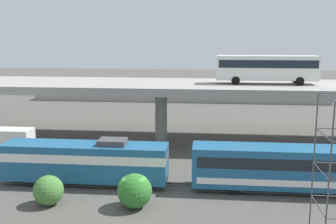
% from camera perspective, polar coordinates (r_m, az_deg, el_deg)
% --- Properties ---
extents(ground_plane, '(260.00, 260.00, 0.00)m').
position_cam_1_polar(ground_plane, '(32.94, -5.17, -12.77)').
color(ground_plane, '#4C4944').
extents(rail_strip_near, '(110.00, 0.12, 0.12)m').
position_cam_1_polar(rail_strip_near, '(35.89, -4.16, -10.62)').
color(rail_strip_near, '#59544C').
rests_on(rail_strip_near, ground_plane).
extents(rail_strip_far, '(110.00, 0.12, 0.12)m').
position_cam_1_polar(rail_strip_far, '(37.22, -3.77, -9.81)').
color(rail_strip_far, '#59544C').
rests_on(rail_strip_far, ground_plane).
extents(train_locomotive, '(15.67, 3.04, 4.18)m').
position_cam_1_polar(train_locomotive, '(37.20, -12.65, -6.60)').
color(train_locomotive, '#1E5984').
rests_on(train_locomotive, ground_plane).
extents(train_coach_lead, '(20.52, 3.04, 3.86)m').
position_cam_1_polar(train_coach_lead, '(36.49, 19.93, -7.38)').
color(train_coach_lead, '#1E5984').
rests_on(train_coach_lead, ground_plane).
extents(highway_overpass, '(96.00, 11.73, 7.34)m').
position_cam_1_polar(highway_overpass, '(50.39, -0.99, 3.45)').
color(highway_overpass, gray).
rests_on(highway_overpass, ground_plane).
extents(transit_bus_on_overpass, '(12.00, 2.68, 3.40)m').
position_cam_1_polar(transit_bus_on_overpass, '(50.34, 13.73, 6.21)').
color(transit_bus_on_overpass, silver).
rests_on(transit_bus_on_overpass, highway_overpass).
extents(service_truck_west, '(6.80, 2.46, 3.04)m').
position_cam_1_polar(service_truck_west, '(48.24, -22.16, -3.83)').
color(service_truck_west, silver).
rests_on(service_truck_west, ground_plane).
extents(pier_parking_lot, '(59.22, 11.97, 1.56)m').
position_cam_1_polar(pier_parking_lot, '(85.73, 1.78, 2.46)').
color(pier_parking_lot, gray).
rests_on(pier_parking_lot, ground_plane).
extents(parked_car_0, '(4.32, 1.82, 1.50)m').
position_cam_1_polar(parked_car_0, '(85.05, 0.23, 3.46)').
color(parked_car_0, maroon).
rests_on(parked_car_0, pier_parking_lot).
extents(parked_car_1, '(4.45, 1.89, 1.50)m').
position_cam_1_polar(parked_car_1, '(87.18, 4.67, 3.60)').
color(parked_car_1, '#0C4C26').
rests_on(parked_car_1, pier_parking_lot).
extents(parked_car_2, '(4.37, 1.92, 1.50)m').
position_cam_1_polar(parked_car_2, '(88.42, -3.63, 3.72)').
color(parked_car_2, silver).
rests_on(parked_car_2, pier_parking_lot).
extents(parked_car_3, '(4.15, 1.94, 1.50)m').
position_cam_1_polar(parked_car_3, '(82.91, 10.58, 3.09)').
color(parked_car_3, '#B7B7BC').
rests_on(parked_car_3, pier_parking_lot).
extents(harbor_water, '(140.00, 36.00, 0.01)m').
position_cam_1_polar(harbor_water, '(108.59, 2.64, 3.79)').
color(harbor_water, '#385B7A').
rests_on(harbor_water, ground_plane).
extents(shrub_left, '(2.37, 2.37, 2.37)m').
position_cam_1_polar(shrub_left, '(33.54, -16.51, -10.55)').
color(shrub_left, '#427734').
rests_on(shrub_left, ground_plane).
extents(shrub_right, '(2.70, 2.70, 2.70)m').
position_cam_1_polar(shrub_right, '(31.76, -4.74, -11.03)').
color(shrub_right, '#2E722B').
rests_on(shrub_right, ground_plane).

